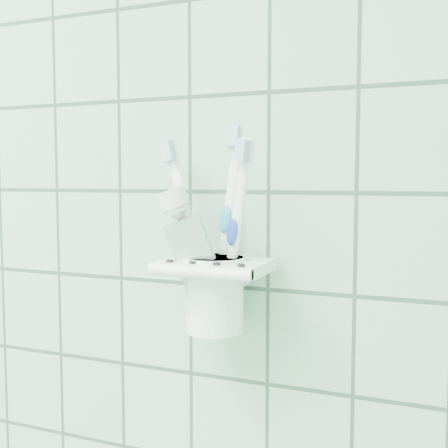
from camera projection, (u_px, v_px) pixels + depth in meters
name	position (u px, v px, depth m)	size (l,w,h in m)	color
holder_bracket	(217.00, 267.00, 0.60)	(0.11, 0.10, 0.03)	white
cup	(214.00, 290.00, 0.61)	(0.07, 0.07, 0.08)	white
toothbrush_pink	(211.00, 227.00, 0.59)	(0.07, 0.04, 0.21)	white
toothbrush_blue	(215.00, 221.00, 0.61)	(0.03, 0.05, 0.22)	white
toothbrush_orange	(224.00, 229.00, 0.61)	(0.05, 0.04, 0.20)	white
toothpaste_tube	(220.00, 243.00, 0.59)	(0.08, 0.04, 0.17)	silver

